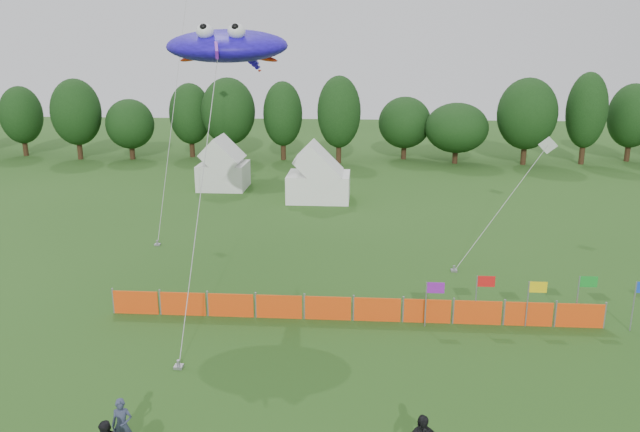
# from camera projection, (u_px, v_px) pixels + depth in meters

# --- Properties ---
(treeline) EXTENTS (104.57, 8.78, 8.36)m
(treeline) POSITION_uv_depth(u_px,v_px,m) (367.00, 118.00, 58.83)
(treeline) COLOR #382314
(treeline) RESTS_ON ground
(tent_left) EXTENTS (3.67, 3.67, 3.24)m
(tent_left) POSITION_uv_depth(u_px,v_px,m) (223.00, 168.00, 48.35)
(tent_left) COLOR white
(tent_left) RESTS_ON ground
(tent_right) EXTENTS (4.50, 3.60, 3.18)m
(tent_right) POSITION_uv_depth(u_px,v_px,m) (319.00, 178.00, 44.65)
(tent_right) COLOR white
(tent_right) RESTS_ON ground
(barrier_fence) EXTENTS (19.90, 0.06, 1.00)m
(barrier_fence) POSITION_uv_depth(u_px,v_px,m) (352.00, 309.00, 25.25)
(barrier_fence) COLOR #F4460D
(barrier_fence) RESTS_ON ground
(flag_row) EXTENTS (10.73, 0.63, 2.21)m
(flag_row) POSITION_uv_depth(u_px,v_px,m) (560.00, 295.00, 24.41)
(flag_row) COLOR gray
(flag_row) RESTS_ON ground
(spectator_a) EXTENTS (0.61, 0.45, 1.56)m
(spectator_a) POSITION_uv_depth(u_px,v_px,m) (122.00, 425.00, 17.06)
(spectator_a) COLOR #333A55
(spectator_a) RESTS_ON ground
(stingray_kite) EXTENTS (5.42, 15.86, 11.75)m
(stingray_kite) POSITION_uv_depth(u_px,v_px,m) (230.00, 46.00, 27.44)
(stingray_kite) COLOR #2710E8
(stingray_kite) RESTS_ON ground
(small_kite_white) EXTENTS (7.05, 8.59, 5.63)m
(small_kite_white) POSITION_uv_depth(u_px,v_px,m) (522.00, 180.00, 35.06)
(small_kite_white) COLOR silver
(small_kite_white) RESTS_ON ground
(small_kite_dark) EXTENTS (0.90, 10.39, 15.00)m
(small_kite_dark) POSITION_uv_depth(u_px,v_px,m) (177.00, 82.00, 38.35)
(small_kite_dark) COLOR black
(small_kite_dark) RESTS_ON ground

